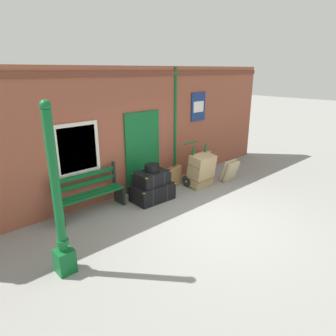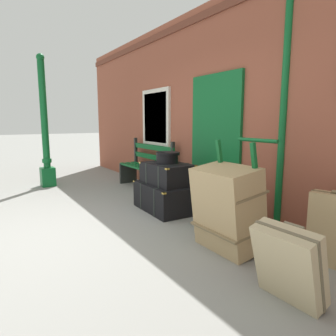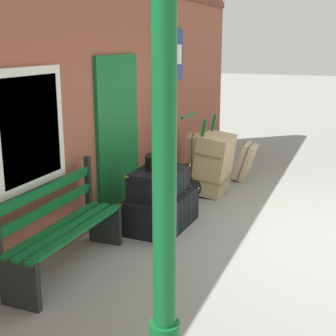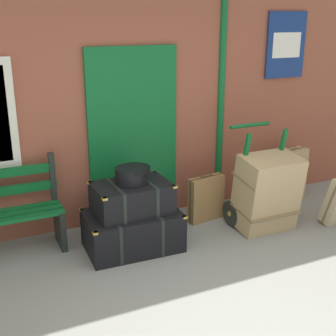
# 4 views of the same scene
# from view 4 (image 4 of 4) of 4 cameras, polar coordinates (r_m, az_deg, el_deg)

# --- Properties ---
(brick_facade) EXTENTS (10.40, 0.35, 3.20)m
(brick_facade) POSITION_cam_4_polar(r_m,az_deg,el_deg) (5.46, -6.42, 9.73)
(brick_facade) COLOR brown
(brick_facade) RESTS_ON ground
(steamer_trunk_base) EXTENTS (1.03, 0.69, 0.43)m
(steamer_trunk_base) POSITION_cam_4_polar(r_m,az_deg,el_deg) (5.01, -4.42, -7.75)
(steamer_trunk_base) COLOR black
(steamer_trunk_base) RESTS_ON ground
(steamer_trunk_middle) EXTENTS (0.82, 0.57, 0.33)m
(steamer_trunk_middle) POSITION_cam_4_polar(r_m,az_deg,el_deg) (4.88, -4.51, -3.72)
(steamer_trunk_middle) COLOR black
(steamer_trunk_middle) RESTS_ON steamer_trunk_base
(round_hatbox) EXTENTS (0.37, 0.35, 0.18)m
(round_hatbox) POSITION_cam_4_polar(r_m,az_deg,el_deg) (4.79, -4.58, -0.80)
(round_hatbox) COLOR black
(round_hatbox) RESTS_ON steamer_trunk_middle
(porters_trolley) EXTENTS (0.71, 0.60, 1.20)m
(porters_trolley) POSITION_cam_4_polar(r_m,az_deg,el_deg) (5.64, 11.05, -4.24)
(porters_trolley) COLOR black
(porters_trolley) RESTS_ON ground
(large_brown_trunk) EXTENTS (0.70, 0.55, 0.93)m
(large_brown_trunk) POSITION_cam_4_polar(r_m,az_deg,el_deg) (5.44, 12.23, -3.00)
(large_brown_trunk) COLOR tan
(large_brown_trunk) RESTS_ON ground
(suitcase_brown) EXTENTS (0.54, 0.29, 0.75)m
(suitcase_brown) POSITION_cam_4_polar(r_m,az_deg,el_deg) (6.43, 14.98, -0.87)
(suitcase_brown) COLOR tan
(suitcase_brown) RESTS_ON ground
(suitcase_cream) EXTENTS (0.49, 0.20, 0.60)m
(suitcase_cream) POSITION_cam_4_polar(r_m,az_deg,el_deg) (5.65, 4.76, -3.81)
(suitcase_cream) COLOR olive
(suitcase_cream) RESTS_ON ground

